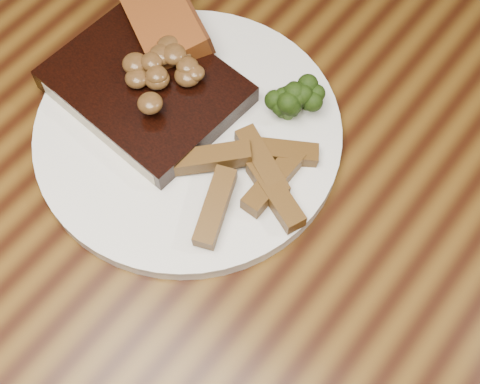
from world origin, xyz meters
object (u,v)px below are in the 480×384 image
object	(u,v)px
potato_wedges	(236,172)
dining_table	(224,252)
steak	(146,87)
chair_far	(436,63)
garlic_bread	(165,34)
plate	(188,134)

from	to	relation	value
potato_wedges	dining_table	bearing A→B (deg)	-72.71
steak	potato_wedges	size ratio (longest dim) A/B	1.84
chair_far	garlic_bread	world-z (taller)	chair_far
steak	chair_far	bearing A→B (deg)	77.33
chair_far	potato_wedges	distance (m)	0.62
steak	dining_table	bearing A→B (deg)	-16.85
dining_table	garlic_bread	world-z (taller)	garlic_bread
steak	potato_wedges	bearing A→B (deg)	-4.31
plate	garlic_bread	world-z (taller)	garlic_bread
dining_table	steak	xyz separation A→B (m)	(-0.14, 0.05, 0.12)
steak	plate	bearing A→B (deg)	-2.30
plate	chair_far	bearing A→B (deg)	80.17
garlic_bread	potato_wedges	bearing A→B (deg)	0.80
chair_far	plate	world-z (taller)	chair_far
dining_table	potato_wedges	xyz separation A→B (m)	(-0.01, 0.04, 0.12)
dining_table	chair_far	world-z (taller)	chair_far
dining_table	garlic_bread	xyz separation A→B (m)	(-0.18, 0.12, 0.12)
garlic_bread	potato_wedges	size ratio (longest dim) A/B	1.13
garlic_bread	chair_far	bearing A→B (deg)	95.30
plate	potato_wedges	world-z (taller)	potato_wedges
chair_far	steak	bearing A→B (deg)	51.85
plate	garlic_bread	xyz separation A→B (m)	(-0.09, 0.07, 0.02)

